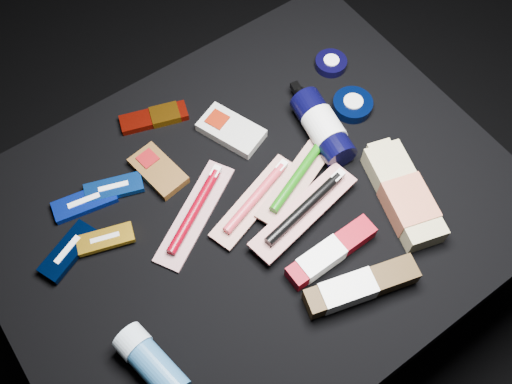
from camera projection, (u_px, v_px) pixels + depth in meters
ground at (253, 276)px, 1.45m from camera, size 3.00×3.00×0.00m
cloth_table at (253, 245)px, 1.27m from camera, size 0.98×0.78×0.40m
luna_bar_0 at (85, 202)px, 1.09m from camera, size 0.13×0.07×0.02m
luna_bar_1 at (114, 188)px, 1.10m from camera, size 0.12×0.08×0.01m
luna_bar_2 at (68, 251)px, 1.04m from camera, size 0.13×0.09×0.02m
luna_bar_3 at (106, 239)px, 1.04m from camera, size 0.11×0.07×0.01m
clif_bar_0 at (157, 169)px, 1.12m from camera, size 0.08×0.12×0.02m
clif_bar_1 at (229, 129)px, 1.16m from camera, size 0.11×0.15×0.02m
power_bar at (158, 117)px, 1.18m from camera, size 0.15×0.08×0.02m
lotion_bottle at (323, 127)px, 1.14m from camera, size 0.09×0.21×0.07m
cream_tin_upper at (331, 63)px, 1.25m from camera, size 0.07×0.07×0.02m
cream_tin_lower at (353, 105)px, 1.19m from camera, size 0.08×0.08×0.03m
bodywash_bottle at (404, 196)px, 1.08m from camera, size 0.13×0.23×0.05m
deodorant_stick at (151, 362)px, 0.93m from camera, size 0.08×0.14×0.06m
toothbrush_pack_0 at (195, 211)px, 1.08m from camera, size 0.23×0.16×0.03m
toothbrush_pack_1 at (256, 198)px, 1.08m from camera, size 0.23×0.11×0.02m
toothbrush_pack_2 at (299, 176)px, 1.10m from camera, size 0.23×0.13×0.03m
toothbrush_pack_3 at (305, 209)px, 1.05m from camera, size 0.25×0.10×0.03m
toothpaste_carton_red at (328, 255)px, 1.03m from camera, size 0.18×0.04×0.04m
toothpaste_carton_green at (356, 288)px, 0.99m from camera, size 0.21×0.10×0.04m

